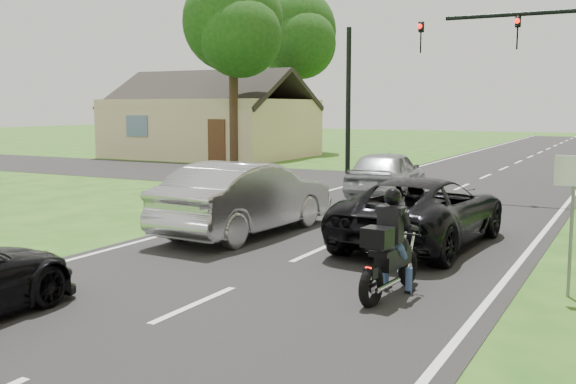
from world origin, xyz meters
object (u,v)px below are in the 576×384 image
at_px(dark_suv, 423,211).
at_px(silver_sedan, 246,198).
at_px(silver_suv, 387,174).
at_px(sign_white, 573,191).
at_px(traffic_signal, 563,62).
at_px(motorcycle_rider, 389,254).

relative_size(dark_suv, silver_sedan, 1.03).
relative_size(silver_sedan, silver_suv, 1.12).
xyz_separation_m(silver_sedan, sign_white, (6.88, -2.02, 0.78)).
height_order(dark_suv, traffic_signal, traffic_signal).
xyz_separation_m(dark_suv, silver_sedan, (-3.84, -0.64, 0.11)).
height_order(motorcycle_rider, silver_sedan, motorcycle_rider).
height_order(motorcycle_rider, dark_suv, motorcycle_rider).
bearing_deg(traffic_signal, silver_sedan, -121.50).
bearing_deg(motorcycle_rider, sign_white, 32.96).
bearing_deg(sign_white, traffic_signal, 97.05).
distance_m(silver_sedan, silver_suv, 7.13).
xyz_separation_m(traffic_signal, sign_white, (1.36, -11.02, -2.54)).
relative_size(silver_sedan, sign_white, 2.31).
bearing_deg(silver_sedan, traffic_signal, -117.86).
xyz_separation_m(motorcycle_rider, traffic_signal, (1.02, 12.27, 3.48)).
height_order(motorcycle_rider, traffic_signal, traffic_signal).
bearing_deg(dark_suv, traffic_signal, -98.05).
bearing_deg(dark_suv, silver_sedan, 12.78).
xyz_separation_m(silver_suv, traffic_signal, (4.73, 1.91, 3.38)).
bearing_deg(dark_suv, motorcycle_rider, 102.82).
distance_m(silver_suv, sign_white, 10.99).
xyz_separation_m(motorcycle_rider, silver_sedan, (-4.49, 3.28, 0.16)).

